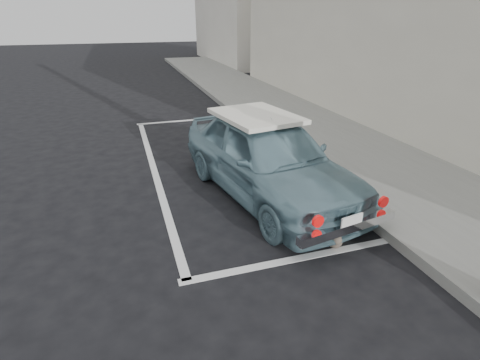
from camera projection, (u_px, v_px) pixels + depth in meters
name	position (u px, v px, depth m)	size (l,w,h in m)	color
ground	(247.00, 244.00, 4.96)	(80.00, 80.00, 0.00)	black
sidewalk	(365.00, 161.00, 7.57)	(2.80, 40.00, 0.15)	slate
pline_rear	(298.00, 258.00, 4.67)	(3.00, 0.12, 0.01)	silver
pline_front	(190.00, 120.00, 10.75)	(3.00, 0.12, 0.01)	silver
pline_side	(154.00, 170.00, 7.32)	(0.12, 7.00, 0.01)	silver
retro_coupe	(268.00, 157.00, 6.06)	(2.24, 4.15, 1.34)	slate
cat	(334.00, 238.00, 4.88)	(0.34, 0.47, 0.27)	#6A5B51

